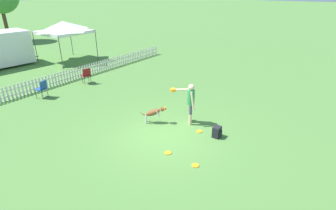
# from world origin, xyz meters

# --- Properties ---
(ground_plane) EXTENTS (240.00, 240.00, 0.00)m
(ground_plane) POSITION_xyz_m (0.00, 0.00, 0.00)
(ground_plane) COLOR #4C7A38
(handler_person) EXTENTS (0.48, 1.09, 1.66)m
(handler_person) POSITION_xyz_m (1.41, -0.23, 1.05)
(handler_person) COLOR beige
(handler_person) RESTS_ON ground_plane
(leaping_dog) EXTENTS (0.71, 0.99, 0.74)m
(leaping_dog) POSITION_xyz_m (0.65, 0.93, 0.47)
(leaping_dog) COLOR brown
(leaping_dog) RESTS_ON ground_plane
(frisbee_near_handler) EXTENTS (0.22, 0.22, 0.02)m
(frisbee_near_handler) POSITION_xyz_m (-0.85, -1.82, 0.01)
(frisbee_near_handler) COLOR orange
(frisbee_near_handler) RESTS_ON ground_plane
(frisbee_near_dog) EXTENTS (0.22, 0.22, 0.02)m
(frisbee_near_dog) POSITION_xyz_m (1.07, -0.91, 0.01)
(frisbee_near_dog) COLOR orange
(frisbee_near_dog) RESTS_ON ground_plane
(frisbee_midfield) EXTENTS (0.22, 0.22, 0.02)m
(frisbee_midfield) POSITION_xyz_m (-0.78, -0.75, 0.01)
(frisbee_midfield) COLOR orange
(frisbee_midfield) RESTS_ON ground_plane
(backpack_on_grass) EXTENTS (0.31, 0.29, 0.42)m
(backpack_on_grass) POSITION_xyz_m (1.09, -1.61, 0.21)
(backpack_on_grass) COLOR black
(backpack_on_grass) RESTS_ON ground_plane
(picket_fence) EXTENTS (20.60, 0.04, 0.70)m
(picket_fence) POSITION_xyz_m (-0.00, 8.12, 0.35)
(picket_fence) COLOR silver
(picket_fence) RESTS_ON ground_plane
(folding_chair_blue_left) EXTENTS (0.57, 0.58, 0.90)m
(folding_chair_blue_left) POSITION_xyz_m (2.22, 6.96, 0.54)
(folding_chair_blue_left) COLOR #333338
(folding_chair_blue_left) RESTS_ON ground_plane
(folding_chair_center) EXTENTS (0.56, 0.57, 0.89)m
(folding_chair_center) POSITION_xyz_m (-0.41, 7.02, 0.54)
(folding_chair_center) COLOR #333338
(folding_chair_center) RESTS_ON ground_plane
(canopy_tent_secondary) EXTENTS (3.05, 3.05, 2.86)m
(canopy_tent_secondary) POSITION_xyz_m (4.66, 12.06, 2.44)
(canopy_tent_secondary) COLOR #333338
(canopy_tent_secondary) RESTS_ON ground_plane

